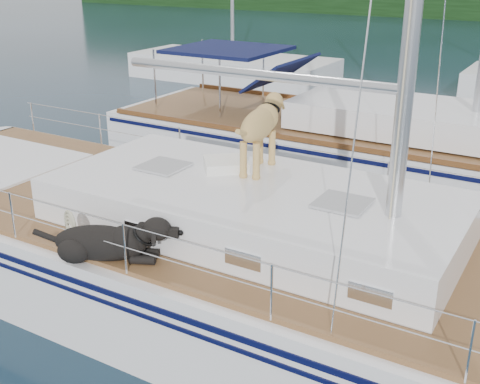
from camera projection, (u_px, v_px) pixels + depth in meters
The scene contains 4 objects.
ground at pixel (203, 294), 8.58m from camera, with size 120.00×120.00×0.00m, color black.
main_sailboat at pixel (207, 253), 8.29m from camera, with size 12.00×4.05×14.01m.
neighbor_sailboat at pixel (358, 148), 13.03m from camera, with size 11.00×3.50×13.30m.
bg_boat_west at pixel (233, 69), 23.44m from camera, with size 8.00×3.00×11.65m.
Camera 1 is at (4.26, -6.15, 4.48)m, focal length 45.00 mm.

